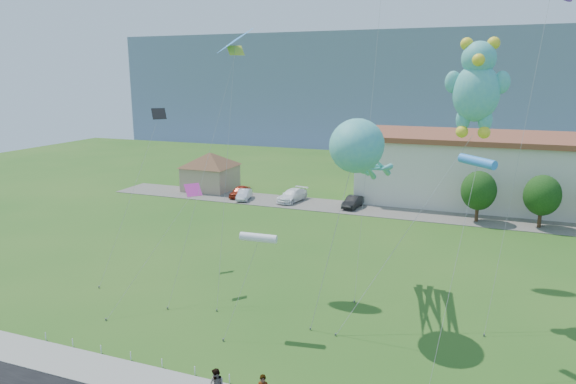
{
  "coord_description": "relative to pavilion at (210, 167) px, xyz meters",
  "views": [
    {
      "loc": [
        9.94,
        -21.77,
        15.13
      ],
      "look_at": [
        -1.39,
        8.0,
        7.87
      ],
      "focal_mm": 32.0,
      "sensor_mm": 36.0,
      "label": 1
    }
  ],
  "objects": [
    {
      "name": "teddy_bear_kite",
      "position": [
        33.36,
        -25.68,
        11.5
      ],
      "size": [
        8.62,
        8.35,
        17.38
      ],
      "color": "teal",
      "rests_on": "ground"
    },
    {
      "name": "parked_car_white",
      "position": [
        12.72,
        -2.56,
        -2.23
      ],
      "size": [
        2.93,
        5.35,
        1.47
      ],
      "primitive_type": "imported",
      "rotation": [
        0.0,
        0.0,
        -0.18
      ],
      "color": "white",
      "rests_on": "parking_strip"
    },
    {
      "name": "tree_near",
      "position": [
        34.0,
        -4.0,
        0.36
      ],
      "size": [
        3.6,
        3.6,
        5.47
      ],
      "color": "#3F2B19",
      "rests_on": "ground"
    },
    {
      "name": "tree_mid",
      "position": [
        40.0,
        -4.0,
        0.36
      ],
      "size": [
        3.6,
        3.6,
        5.47
      ],
      "color": "#3F2B19",
      "rests_on": "ground"
    },
    {
      "name": "small_kite_white",
      "position": [
        22.13,
        -33.63,
        2.79
      ],
      "size": [
        1.7,
        3.26,
        6.29
      ],
      "color": "white",
      "rests_on": "ground"
    },
    {
      "name": "rope_fence",
      "position": [
        24.0,
        -39.3,
        -2.77
      ],
      "size": [
        26.05,
        0.05,
        0.5
      ],
      "color": "white",
      "rests_on": "ground"
    },
    {
      "name": "ground",
      "position": [
        24.0,
        -38.0,
        -3.02
      ],
      "size": [
        160.0,
        160.0,
        0.0
      ],
      "primitive_type": "plane",
      "color": "#245618",
      "rests_on": "ground"
    },
    {
      "name": "parked_car_red",
      "position": [
        5.72,
        -2.73,
        -2.28
      ],
      "size": [
        1.75,
        4.08,
        1.37
      ],
      "primitive_type": "imported",
      "rotation": [
        0.0,
        0.0,
        0.03
      ],
      "color": "#AA2B14",
      "rests_on": "parking_strip"
    },
    {
      "name": "parking_strip",
      "position": [
        24.0,
        -3.0,
        -2.99
      ],
      "size": [
        70.0,
        6.0,
        0.06
      ],
      "primitive_type": "cube",
      "color": "#59544C",
      "rests_on": "ground"
    },
    {
      "name": "octopus_kite",
      "position": [
        27.07,
        -29.04,
        7.33
      ],
      "size": [
        3.66,
        9.59,
        12.69
      ],
      "color": "teal",
      "rests_on": "ground"
    },
    {
      "name": "small_kite_yellow",
      "position": [
        16.83,
        -26.97,
        11.45
      ],
      "size": [
        2.46,
        8.06,
        17.28
      ],
      "color": "#EEF239",
      "rests_on": "ground"
    },
    {
      "name": "parked_car_black",
      "position": [
        20.4,
        -2.91,
        -2.29
      ],
      "size": [
        1.88,
        4.2,
        1.34
      ],
      "primitive_type": "imported",
      "rotation": [
        0.0,
        0.0,
        -0.12
      ],
      "color": "black",
      "rests_on": "parking_strip"
    },
    {
      "name": "pavilion",
      "position": [
        0.0,
        0.0,
        0.0
      ],
      "size": [
        9.2,
        9.2,
        5.0
      ],
      "color": "tan",
      "rests_on": "ground"
    },
    {
      "name": "small_kite_blue",
      "position": [
        17.24,
        -26.38,
        14.07
      ],
      "size": [
        2.26,
        6.89,
        18.2
      ],
      "color": "#2783DD",
      "rests_on": "ground"
    },
    {
      "name": "parked_car_silver",
      "position": [
        6.82,
        -3.83,
        -2.34
      ],
      "size": [
        2.1,
        3.97,
        1.24
      ],
      "primitive_type": "imported",
      "rotation": [
        0.0,
        0.0,
        0.22
      ],
      "color": "silver",
      "rests_on": "parking_strip"
    },
    {
      "name": "hill_ridge",
      "position": [
        24.0,
        82.0,
        9.48
      ],
      "size": [
        160.0,
        50.0,
        25.0
      ],
      "primitive_type": "cube",
      "color": "slate",
      "rests_on": "ground"
    },
    {
      "name": "small_kite_black",
      "position": [
        9.23,
        -25.36,
        7.59
      ],
      "size": [
        1.33,
        8.39,
        12.53
      ],
      "color": "black",
      "rests_on": "ground"
    },
    {
      "name": "small_kite_pink",
      "position": [
        14.81,
        -29.79,
        3.44
      ],
      "size": [
        3.16,
        7.67,
        7.64
      ],
      "color": "#D42F9A",
      "rests_on": "ground"
    },
    {
      "name": "small_kite_cyan",
      "position": [
        33.77,
        -31.36,
        7.58
      ],
      "size": [
        1.66,
        6.62,
        11.14
      ],
      "color": "#3389E9",
      "rests_on": "ground"
    }
  ]
}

